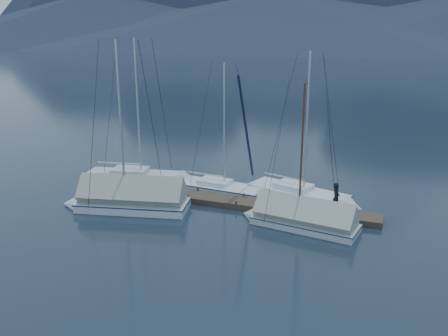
# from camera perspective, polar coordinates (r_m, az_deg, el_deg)

# --- Properties ---
(ground) EXTENTS (1000.00, 1000.00, 0.00)m
(ground) POSITION_cam_1_polar(r_m,az_deg,el_deg) (26.48, -1.52, -5.71)
(ground) COLOR black
(ground) RESTS_ON ground
(dock) EXTENTS (18.00, 1.50, 0.54)m
(dock) POSITION_cam_1_polar(r_m,az_deg,el_deg) (28.18, -0.00, -4.09)
(dock) COLOR #382D23
(dock) RESTS_ON ground
(mooring_posts) EXTENTS (15.12, 1.52, 0.35)m
(mooring_posts) POSITION_cam_1_polar(r_m,az_deg,el_deg) (28.27, -0.95, -3.51)
(mooring_posts) COLOR #382D23
(mooring_posts) RESTS_ON ground
(sailboat_open_left) EXTENTS (8.16, 3.83, 10.43)m
(sailboat_open_left) POSITION_cam_1_polar(r_m,az_deg,el_deg) (32.72, -9.00, -1.26)
(sailboat_open_left) COLOR silver
(sailboat_open_left) RESTS_ON ground
(sailboat_open_mid) EXTENTS (6.86, 2.88, 8.88)m
(sailboat_open_mid) POSITION_cam_1_polar(r_m,az_deg,el_deg) (29.99, 0.85, -2.73)
(sailboat_open_mid) COLOR white
(sailboat_open_mid) RESTS_ON ground
(sailboat_open_right) EXTENTS (7.59, 4.18, 9.67)m
(sailboat_open_right) POSITION_cam_1_polar(r_m,az_deg,el_deg) (29.24, 10.41, -3.48)
(sailboat_open_right) COLOR white
(sailboat_open_right) RESTS_ON ground
(sailboat_covered_near) EXTENTS (6.58, 3.03, 8.26)m
(sailboat_covered_near) POSITION_cam_1_polar(r_m,az_deg,el_deg) (25.23, 8.67, -6.02)
(sailboat_covered_near) COLOR silver
(sailboat_covered_near) RESTS_ON ground
(sailboat_covered_far) EXTENTS (7.72, 3.76, 10.41)m
(sailboat_covered_far) POSITION_cam_1_polar(r_m,az_deg,el_deg) (27.85, -12.05, -3.84)
(sailboat_covered_far) COLOR silver
(sailboat_covered_far) RESTS_ON ground
(person) EXTENTS (0.48, 0.66, 1.67)m
(person) POSITION_cam_1_polar(r_m,az_deg,el_deg) (26.43, 13.34, -3.48)
(person) COLOR black
(person) RESTS_ON dock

